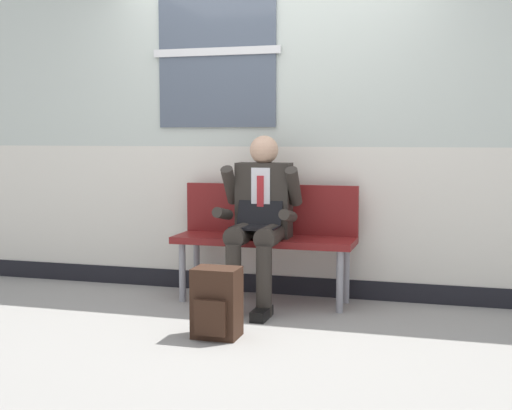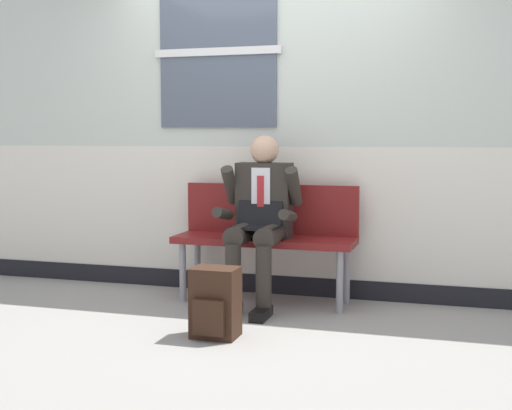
% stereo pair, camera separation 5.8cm
% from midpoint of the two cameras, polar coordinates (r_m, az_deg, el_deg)
% --- Properties ---
extents(ground_plane, '(18.00, 18.00, 0.00)m').
position_cam_midpoint_polar(ground_plane, '(4.78, -1.18, -9.24)').
color(ground_plane, gray).
extents(station_wall, '(6.77, 0.16, 2.78)m').
position_cam_midpoint_polar(station_wall, '(5.38, 1.23, 7.29)').
color(station_wall, beige).
rests_on(station_wall, ground).
extents(bench_with_person, '(1.35, 0.42, 0.87)m').
position_cam_midpoint_polar(bench_with_person, '(5.15, 0.55, -2.15)').
color(bench_with_person, maroon).
rests_on(bench_with_person, ground).
extents(person_seated, '(0.57, 0.70, 1.24)m').
position_cam_midpoint_polar(person_seated, '(4.95, -0.05, -0.90)').
color(person_seated, '#2D2823').
rests_on(person_seated, ground).
extents(backpack, '(0.28, 0.25, 0.43)m').
position_cam_midpoint_polar(backpack, '(4.26, -3.70, -8.16)').
color(backpack, '#331E14').
rests_on(backpack, ground).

